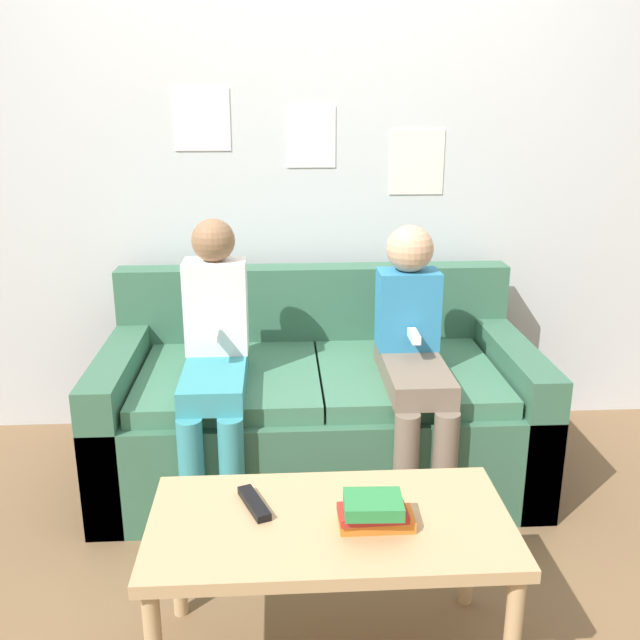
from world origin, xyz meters
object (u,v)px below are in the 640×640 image
(tv_remote, at_px, (254,503))
(couch, at_px, (318,409))
(coffee_table, at_px, (330,536))
(person_right, at_px, (413,351))
(person_left, at_px, (215,354))

(tv_remote, bearing_deg, couch, 55.69)
(couch, xyz_separation_m, coffee_table, (-0.03, -1.09, 0.12))
(person_right, relative_size, tv_remote, 6.19)
(couch, bearing_deg, coffee_table, -91.57)
(person_right, bearing_deg, tv_remote, -126.13)
(coffee_table, bearing_deg, person_left, 112.94)
(coffee_table, xyz_separation_m, person_right, (0.38, 0.88, 0.21))
(coffee_table, height_order, person_left, person_left)
(coffee_table, relative_size, tv_remote, 5.66)
(person_left, height_order, person_right, person_left)
(couch, relative_size, coffee_table, 1.78)
(couch, bearing_deg, tv_remote, -103.04)
(coffee_table, bearing_deg, couch, 88.43)
(coffee_table, xyz_separation_m, person_left, (-0.37, 0.88, 0.21))
(person_right, xyz_separation_m, tv_remote, (-0.59, -0.81, -0.14))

